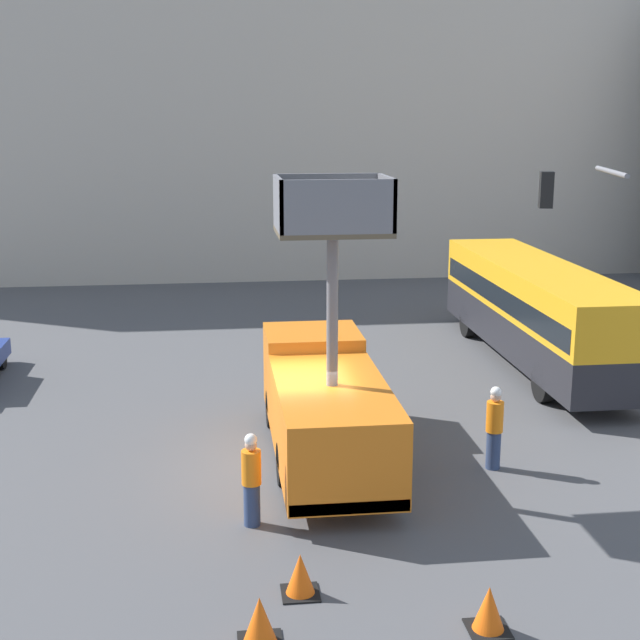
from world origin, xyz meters
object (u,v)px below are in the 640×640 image
object	(u,v)px
traffic_cone_mid_road	(300,575)
traffic_light_pole	(626,249)
utility_truck	(325,400)
traffic_cone_near_truck	(489,610)
traffic_cone_far_side	(260,622)
road_worker_near_truck	(251,480)
city_bus	(536,306)
road_worker_directing	(494,427)

from	to	relation	value
traffic_cone_mid_road	traffic_light_pole	bearing A→B (deg)	40.74
utility_truck	traffic_cone_near_truck	xyz separation A→B (m)	(1.63, -7.06, -1.12)
traffic_cone_mid_road	traffic_cone_far_side	xyz separation A→B (m)	(-0.74, -1.34, 0.03)
utility_truck	road_worker_near_truck	world-z (taller)	utility_truck
city_bus	traffic_cone_far_side	bearing A→B (deg)	138.38
traffic_light_pole	road_worker_directing	distance (m)	6.19
traffic_cone_mid_road	traffic_cone_far_side	size ratio (longest dim) A/B	0.93
utility_truck	traffic_light_pole	xyz separation A→B (m)	(7.85, 2.08, 2.97)
utility_truck	traffic_light_pole	bearing A→B (deg)	14.83
traffic_light_pole	road_worker_near_truck	distance (m)	11.47
city_bus	traffic_cone_mid_road	xyz separation A→B (m)	(-8.69, -12.84, -1.53)
utility_truck	traffic_cone_far_side	xyz separation A→B (m)	(-1.87, -7.00, -1.10)
traffic_cone_mid_road	traffic_cone_far_side	distance (m)	1.53
traffic_light_pole	road_worker_near_truck	world-z (taller)	traffic_light_pole
traffic_cone_mid_road	road_worker_near_truck	bearing A→B (deg)	104.26
road_worker_near_truck	city_bus	bearing A→B (deg)	-20.44
road_worker_near_truck	traffic_cone_near_truck	distance (m)	5.33
traffic_cone_mid_road	traffic_cone_near_truck	bearing A→B (deg)	-26.86
city_bus	traffic_cone_near_truck	xyz separation A→B (m)	(-5.93, -14.24, -1.52)
road_worker_near_truck	traffic_cone_mid_road	xyz separation A→B (m)	(0.67, -2.63, -0.60)
city_bus	road_worker_near_truck	bearing A→B (deg)	129.49
road_worker_near_truck	road_worker_directing	world-z (taller)	road_worker_directing
traffic_cone_near_truck	traffic_cone_mid_road	size ratio (longest dim) A/B	1.02
utility_truck	traffic_light_pole	size ratio (longest dim) A/B	1.10
utility_truck	traffic_cone_far_side	bearing A→B (deg)	-104.98
traffic_light_pole	traffic_cone_far_side	xyz separation A→B (m)	(-9.73, -9.08, -4.07)
traffic_light_pole	road_worker_directing	size ratio (longest dim) A/B	3.48
utility_truck	traffic_cone_mid_road	bearing A→B (deg)	-101.30
utility_truck	traffic_cone_near_truck	distance (m)	7.33
road_worker_near_truck	traffic_cone_near_truck	world-z (taller)	road_worker_near_truck
city_bus	road_worker_near_truck	distance (m)	13.88
utility_truck	city_bus	bearing A→B (deg)	43.54
utility_truck	city_bus	distance (m)	10.43
traffic_light_pole	road_worker_near_truck	size ratio (longest dim) A/B	3.56
road_worker_directing	traffic_cone_mid_road	size ratio (longest dim) A/B	2.65
road_worker_near_truck	traffic_cone_near_truck	bearing A→B (deg)	-117.53
utility_truck	traffic_cone_near_truck	world-z (taller)	utility_truck
traffic_light_pole	traffic_cone_mid_road	world-z (taller)	traffic_light_pole
city_bus	traffic_cone_near_truck	distance (m)	15.50
utility_truck	traffic_cone_near_truck	size ratio (longest dim) A/B	9.92
road_worker_near_truck	traffic_cone_near_truck	xyz separation A→B (m)	(3.43, -4.03, -0.59)
traffic_light_pole	traffic_cone_far_side	world-z (taller)	traffic_light_pole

